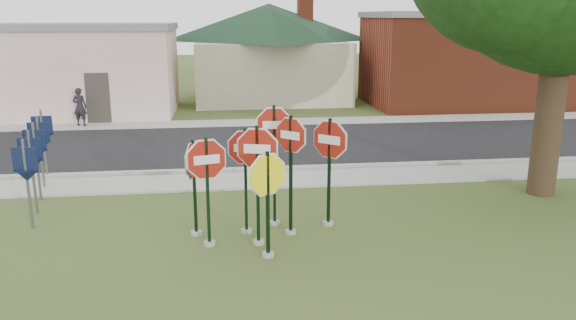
{
  "coord_description": "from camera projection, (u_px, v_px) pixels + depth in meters",
  "views": [
    {
      "loc": [
        -0.82,
        -9.7,
        4.53
      ],
      "look_at": [
        0.61,
        2.0,
        1.5
      ],
      "focal_mm": 35.0,
      "sensor_mm": 36.0,
      "label": 1
    }
  ],
  "objects": [
    {
      "name": "ground",
      "position": [
        269.0,
        264.0,
        10.55
      ],
      "size": [
        120.0,
        120.0,
        0.0
      ],
      "primitive_type": "plane",
      "color": "#374D1D",
      "rests_on": "ground"
    },
    {
      "name": "sidewalk_near",
      "position": [
        252.0,
        180.0,
        15.83
      ],
      "size": [
        60.0,
        1.6,
        0.06
      ],
      "primitive_type": "cube",
      "color": "#999A91",
      "rests_on": "ground"
    },
    {
      "name": "road",
      "position": [
        244.0,
        145.0,
        20.16
      ],
      "size": [
        60.0,
        7.0,
        0.04
      ],
      "primitive_type": "cube",
      "color": "black",
      "rests_on": "ground"
    },
    {
      "name": "sidewalk_far",
      "position": [
        240.0,
        123.0,
        24.29
      ],
      "size": [
        60.0,
        1.6,
        0.06
      ],
      "primitive_type": "cube",
      "color": "#999A91",
      "rests_on": "ground"
    },
    {
      "name": "curb",
      "position": [
        250.0,
        170.0,
        16.78
      ],
      "size": [
        60.0,
        0.2,
        0.14
      ],
      "primitive_type": "cube",
      "color": "#999A91",
      "rests_on": "ground"
    },
    {
      "name": "stop_sign_center",
      "position": [
        258.0,
        168.0,
        11.1
      ],
      "size": [
        1.12,
        0.33,
        2.58
      ],
      "color": "gray",
      "rests_on": "ground"
    },
    {
      "name": "stop_sign_yellow",
      "position": [
        268.0,
        191.0,
        10.57
      ],
      "size": [
        1.01,
        0.54,
        2.22
      ],
      "color": "gray",
      "rests_on": "ground"
    },
    {
      "name": "stop_sign_left",
      "position": [
        207.0,
        177.0,
        11.08
      ],
      "size": [
        1.09,
        0.32,
        2.37
      ],
      "color": "gray",
      "rests_on": "ground"
    },
    {
      "name": "stop_sign_right",
      "position": [
        291.0,
        159.0,
        11.63
      ],
      "size": [
        0.76,
        0.7,
        2.67
      ],
      "color": "gray",
      "rests_on": "ground"
    },
    {
      "name": "stop_sign_back_right",
      "position": [
        274.0,
        148.0,
        12.14
      ],
      "size": [
        1.06,
        0.24,
        2.8
      ],
      "color": "gray",
      "rests_on": "ground"
    },
    {
      "name": "stop_sign_back_left",
      "position": [
        245.0,
        167.0,
        11.74
      ],
      "size": [
        1.01,
        0.24,
        2.4
      ],
      "color": "gray",
      "rests_on": "ground"
    },
    {
      "name": "stop_sign_far_right",
      "position": [
        329.0,
        156.0,
        12.16
      ],
      "size": [
        0.88,
        0.79,
        2.54
      ],
      "color": "gray",
      "rests_on": "ground"
    },
    {
      "name": "stop_sign_far_left",
      "position": [
        194.0,
        175.0,
        11.66
      ],
      "size": [
        0.39,
        1.03,
        2.19
      ],
      "color": "gray",
      "rests_on": "ground"
    },
    {
      "name": "route_sign_row",
      "position": [
        36.0,
        153.0,
        13.94
      ],
      "size": [
        1.43,
        4.63,
        2.0
      ],
      "color": "#59595E",
      "rests_on": "ground"
    },
    {
      "name": "building_stucco",
      "position": [
        43.0,
        68.0,
        26.26
      ],
      "size": [
        12.2,
        6.2,
        4.2
      ],
      "color": "silver",
      "rests_on": "ground"
    },
    {
      "name": "building_house",
      "position": [
        269.0,
        32.0,
        31.02
      ],
      "size": [
        11.6,
        11.6,
        6.2
      ],
      "color": "beige",
      "rests_on": "ground"
    },
    {
      "name": "building_brick",
      "position": [
        467.0,
        58.0,
        29.14
      ],
      "size": [
        10.2,
        6.2,
        4.75
      ],
      "color": "maroon",
      "rests_on": "ground"
    },
    {
      "name": "pedestrian",
      "position": [
        80.0,
        107.0,
        23.37
      ],
      "size": [
        0.66,
        0.51,
        1.6
      ],
      "primitive_type": "imported",
      "rotation": [
        0.0,
        0.0,
        2.9
      ],
      "color": "black",
      "rests_on": "sidewalk_far"
    }
  ]
}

